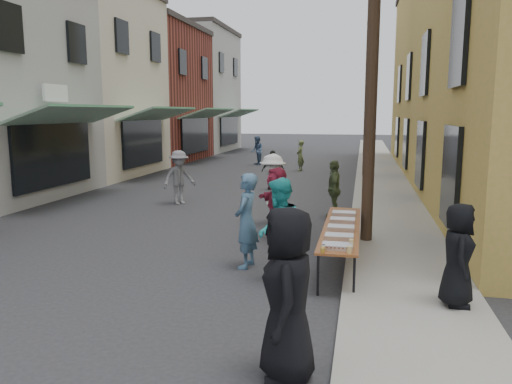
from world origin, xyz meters
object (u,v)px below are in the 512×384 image
at_px(guest_front_a, 288,295).
at_px(guest_front_c, 279,231).
at_px(serving_table, 342,228).
at_px(utility_pole_mid, 368,78).
at_px(utility_pole_near, 373,41).
at_px(utility_pole_far, 367,89).
at_px(catering_tray_sausage, 337,246).
at_px(server, 458,255).

bearing_deg(guest_front_a, guest_front_c, -176.87).
height_order(serving_table, guest_front_c, guest_front_c).
distance_m(serving_table, guest_front_a, 4.56).
relative_size(utility_pole_mid, serving_table, 2.25).
distance_m(utility_pole_near, utility_pole_far, 24.00).
bearing_deg(catering_tray_sausage, utility_pole_mid, 88.13).
bearing_deg(utility_pole_mid, guest_front_a, -92.84).
bearing_deg(guest_front_c, utility_pole_mid, 162.31).
relative_size(utility_pole_far, guest_front_a, 4.55).
distance_m(serving_table, catering_tray_sausage, 1.65).
height_order(utility_pole_mid, catering_tray_sausage, utility_pole_mid).
bearing_deg(utility_pole_near, catering_tray_sausage, -98.67).
relative_size(utility_pole_far, guest_front_c, 4.81).
height_order(utility_pole_far, serving_table, utility_pole_far).
bearing_deg(serving_table, catering_tray_sausage, -90.00).
relative_size(guest_front_a, server, 1.27).
xyz_separation_m(guest_front_c, server, (2.82, -0.67, -0.05)).
bearing_deg(guest_front_c, utility_pole_near, 141.59).
xyz_separation_m(utility_pole_far, catering_tray_sausage, (-0.50, -27.28, -3.71)).
bearing_deg(catering_tray_sausage, utility_pole_far, 88.95).
bearing_deg(utility_pole_near, guest_front_c, -116.48).
xyz_separation_m(serving_table, catering_tray_sausage, (-0.00, -1.65, 0.08)).
bearing_deg(utility_pole_near, serving_table, -107.05).
relative_size(utility_pole_near, guest_front_c, 4.81).
height_order(catering_tray_sausage, server, server).
relative_size(utility_pole_mid, catering_tray_sausage, 18.00).
xyz_separation_m(utility_pole_mid, guest_front_c, (-1.52, -15.05, -3.57)).
distance_m(utility_pole_far, catering_tray_sausage, 27.54).
distance_m(guest_front_a, server, 3.29).
bearing_deg(server, guest_front_a, 141.47).
distance_m(catering_tray_sausage, server, 1.86).
height_order(catering_tray_sausage, guest_front_a, guest_front_a).
height_order(serving_table, guest_front_a, guest_front_a).
distance_m(utility_pole_mid, guest_front_a, 18.52).
height_order(utility_pole_far, guest_front_c, utility_pole_far).
height_order(utility_pole_near, utility_pole_far, same).
bearing_deg(catering_tray_sausage, serving_table, 90.00).
xyz_separation_m(utility_pole_near, catering_tray_sausage, (-0.50, -3.28, -3.71)).
relative_size(utility_pole_mid, utility_pole_far, 1.00).
relative_size(utility_pole_near, utility_pole_mid, 1.00).
xyz_separation_m(utility_pole_near, utility_pole_far, (0.00, 24.00, 0.00)).
relative_size(utility_pole_near, utility_pole_far, 1.00).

